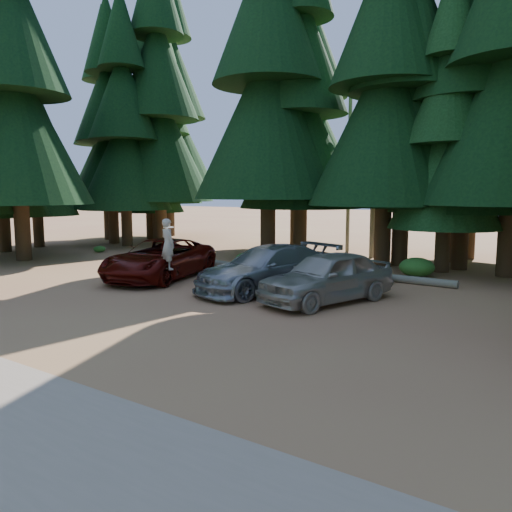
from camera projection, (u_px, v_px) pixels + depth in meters
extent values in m
plane|color=#A56546|center=(158.00, 311.00, 14.28)|extent=(160.00, 160.00, 0.00)
cylinder|color=slate|center=(375.00, 139.00, 25.00)|extent=(0.24, 0.24, 12.00)
cylinder|color=slate|center=(349.00, 162.00, 27.47)|extent=(0.20, 0.20, 10.00)
cone|color=gray|center=(483.00, 157.00, 95.59)|extent=(36.00, 36.00, 20.00)
imported|color=#540C07|center=(160.00, 259.00, 19.51)|extent=(3.77, 5.99, 1.54)
imported|color=#919499|center=(268.00, 269.00, 16.97)|extent=(3.81, 5.81, 1.56)
imported|color=#B1AB9E|center=(327.00, 277.00, 15.32)|extent=(3.25, 5.01, 1.59)
imported|color=beige|center=(168.00, 244.00, 17.56)|extent=(0.75, 0.60, 1.81)
cylinder|color=white|center=(168.00, 227.00, 17.52)|extent=(0.36, 0.36, 0.04)
cylinder|color=slate|center=(211.00, 262.00, 23.14)|extent=(3.87, 1.00, 0.28)
cylinder|color=slate|center=(329.00, 264.00, 22.71)|extent=(2.48, 2.15, 0.25)
cylinder|color=slate|center=(395.00, 278.00, 18.80)|extent=(4.56, 0.52, 0.29)
ellipsoid|color=#2F7222|center=(160.00, 256.00, 24.42)|extent=(0.92, 0.92, 0.51)
ellipsoid|color=#2F7222|center=(271.00, 266.00, 21.56)|extent=(0.73, 0.73, 0.40)
ellipsoid|color=#2F7222|center=(246.00, 258.00, 23.36)|extent=(1.01, 1.01, 0.56)
ellipsoid|color=#2F7222|center=(316.00, 261.00, 22.45)|extent=(0.98, 0.98, 0.54)
ellipsoid|color=#2F7222|center=(378.00, 276.00, 18.53)|extent=(1.01, 1.01, 0.55)
ellipsoid|color=#2F7222|center=(417.00, 267.00, 20.00)|extent=(1.39, 1.39, 0.76)
ellipsoid|color=#2F7222|center=(99.00, 249.00, 28.07)|extent=(0.66, 0.66, 0.36)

